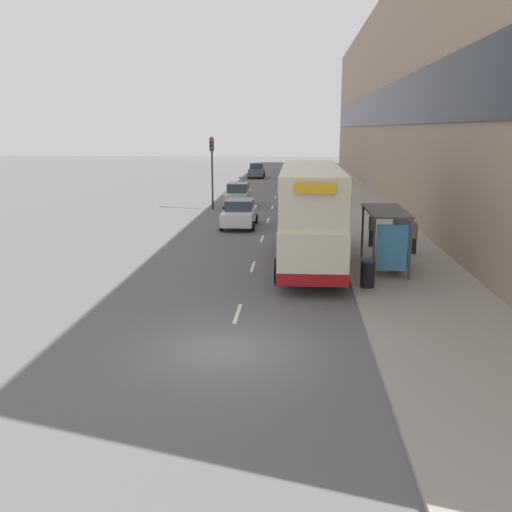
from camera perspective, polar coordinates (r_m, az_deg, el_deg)
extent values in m
plane|color=#5B595B|center=(15.87, -3.03, -9.32)|extent=(220.00, 220.00, 0.00)
cube|color=gray|center=(53.62, 9.09, 6.20)|extent=(5.00, 93.00, 0.14)
cube|color=#9E846B|center=(53.86, 13.82, 15.15)|extent=(3.00, 93.00, 17.25)
cube|color=black|center=(53.60, 12.09, 14.32)|extent=(0.12, 89.28, 3.10)
cube|color=silver|center=(18.77, -1.86, -5.77)|extent=(0.12, 2.00, 0.01)
cube|color=silver|center=(24.99, -0.31, -1.07)|extent=(0.12, 2.00, 0.01)
cube|color=silver|center=(31.33, 0.61, 1.74)|extent=(0.12, 2.00, 0.01)
cube|color=silver|center=(37.73, 1.22, 3.60)|extent=(0.12, 2.00, 0.01)
cube|color=silver|center=(44.15, 1.65, 4.92)|extent=(0.12, 2.00, 0.01)
cube|color=silver|center=(50.59, 1.97, 5.90)|extent=(0.12, 2.00, 0.01)
cube|color=silver|center=(57.05, 2.23, 6.66)|extent=(0.12, 2.00, 0.01)
cube|color=silver|center=(63.52, 2.43, 7.27)|extent=(0.12, 2.00, 0.01)
cube|color=#4C4C51|center=(24.49, 12.85, 4.46)|extent=(1.60, 4.20, 0.08)
cylinder|color=#4C4C51|center=(22.64, 11.69, 0.68)|extent=(0.10, 0.10, 2.40)
cylinder|color=#4C4C51|center=(26.54, 10.60, 2.46)|extent=(0.10, 0.10, 2.40)
cylinder|color=#4C4C51|center=(22.87, 15.17, 0.62)|extent=(0.10, 0.10, 2.40)
cylinder|color=#4C4C51|center=(26.74, 13.58, 2.40)|extent=(0.10, 0.10, 2.40)
cube|color=#99A8B2|center=(24.77, 14.26, 1.85)|extent=(0.04, 3.68, 1.92)
cube|color=#3F8CBF|center=(22.80, 13.42, 0.80)|extent=(1.19, 0.10, 1.82)
cube|color=maroon|center=(24.87, 13.19, -0.10)|extent=(0.36, 2.80, 0.08)
cube|color=beige|center=(25.43, 5.40, 2.38)|extent=(2.55, 11.27, 1.85)
cube|color=beige|center=(25.16, 5.49, 6.64)|extent=(2.50, 10.94, 1.95)
cube|color=maroon|center=(25.56, 5.37, 0.83)|extent=(2.58, 11.33, 0.45)
cube|color=#2D3847|center=(25.37, 5.41, 3.20)|extent=(2.58, 10.60, 0.81)
cube|color=#2D3847|center=(25.17, 5.48, 6.42)|extent=(2.55, 10.60, 0.94)
cube|color=yellow|center=(19.51, 5.88, 6.75)|extent=(1.40, 0.08, 0.36)
cylinder|color=black|center=(29.37, 2.72, 1.97)|extent=(0.30, 1.00, 1.00)
cylinder|color=black|center=(29.42, 7.70, 1.89)|extent=(0.30, 1.00, 1.00)
cylinder|color=black|center=(22.21, 2.24, -1.52)|extent=(0.30, 1.00, 1.00)
cylinder|color=black|center=(22.28, 8.81, -1.62)|extent=(0.30, 1.00, 1.00)
cube|color=navy|center=(62.94, 4.85, 7.82)|extent=(1.83, 4.57, 0.79)
cube|color=#2D3847|center=(62.66, 4.86, 8.46)|extent=(1.61, 2.19, 0.65)
cylinder|color=black|center=(64.38, 4.00, 7.59)|extent=(0.20, 0.60, 0.60)
cylinder|color=black|center=(64.41, 5.65, 7.56)|extent=(0.20, 0.60, 0.60)
cylinder|color=black|center=(61.56, 3.99, 7.36)|extent=(0.20, 0.60, 0.60)
cylinder|color=black|center=(61.58, 5.71, 7.33)|extent=(0.20, 0.60, 0.60)
cube|color=#4C5156|center=(70.41, 0.05, 8.39)|extent=(1.78, 3.91, 0.84)
cube|color=#2D3847|center=(70.55, 0.06, 9.02)|extent=(1.56, 1.88, 0.69)
cylinder|color=black|center=(69.18, 0.72, 7.96)|extent=(0.20, 0.60, 0.60)
cylinder|color=black|center=(69.30, -0.76, 7.97)|extent=(0.20, 0.60, 0.60)
cylinder|color=black|center=(71.59, 0.83, 8.12)|extent=(0.20, 0.60, 0.60)
cylinder|color=black|center=(71.71, -0.60, 8.13)|extent=(0.20, 0.60, 0.60)
cube|color=silver|center=(35.09, -1.67, 4.02)|extent=(1.86, 4.58, 0.76)
cube|color=#2D3847|center=(35.22, -1.64, 5.18)|extent=(1.64, 2.20, 0.62)
cylinder|color=black|center=(33.67, -0.33, 3.01)|extent=(0.20, 0.60, 0.60)
cylinder|color=black|center=(33.86, -3.48, 3.04)|extent=(0.20, 0.60, 0.60)
cylinder|color=black|center=(36.46, 0.02, 3.75)|extent=(0.20, 0.60, 0.60)
cylinder|color=black|center=(36.64, -2.90, 3.78)|extent=(0.20, 0.60, 0.60)
cube|color=#B7B799|center=(44.38, -1.82, 5.88)|extent=(1.74, 4.53, 0.83)
cube|color=#2D3847|center=(44.53, -1.80, 6.88)|extent=(1.53, 2.17, 0.68)
cylinder|color=black|center=(42.97, -0.86, 5.10)|extent=(0.20, 0.60, 0.60)
cylinder|color=black|center=(43.15, -3.17, 5.12)|extent=(0.20, 0.60, 0.60)
cylinder|color=black|center=(45.74, -0.55, 5.56)|extent=(0.20, 0.60, 0.60)
cylinder|color=black|center=(45.92, -2.72, 5.58)|extent=(0.20, 0.60, 0.60)
cylinder|color=#23232D|center=(27.88, 15.48, 0.99)|extent=(0.26, 0.26, 0.77)
cylinder|color=#997F51|center=(27.75, 15.56, 2.42)|extent=(0.32, 0.32, 0.64)
sphere|color=tan|center=(27.68, 15.61, 3.28)|extent=(0.21, 0.21, 0.21)
cylinder|color=#23232D|center=(29.18, 11.47, 1.76)|extent=(0.28, 0.28, 0.82)
cylinder|color=#337260|center=(29.05, 11.54, 3.22)|extent=(0.34, 0.34, 0.68)
sphere|color=tan|center=(28.98, 11.58, 4.10)|extent=(0.22, 0.22, 0.22)
cylinder|color=black|center=(21.61, 11.09, -1.84)|extent=(0.52, 0.52, 0.95)
cylinder|color=#2D2D33|center=(21.49, 11.15, -0.48)|extent=(0.55, 0.55, 0.10)
cylinder|color=black|center=(42.70, -4.39, 8.22)|extent=(0.14, 0.14, 5.34)
cube|color=black|center=(42.54, -4.45, 11.06)|extent=(0.30, 0.24, 0.90)
sphere|color=red|center=(42.42, -4.48, 11.42)|extent=(0.16, 0.16, 0.16)
sphere|color=#2D2D2D|center=(42.42, -4.48, 11.06)|extent=(0.16, 0.16, 0.16)
sphere|color=#2D2D2D|center=(42.43, -4.47, 10.70)|extent=(0.16, 0.16, 0.16)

